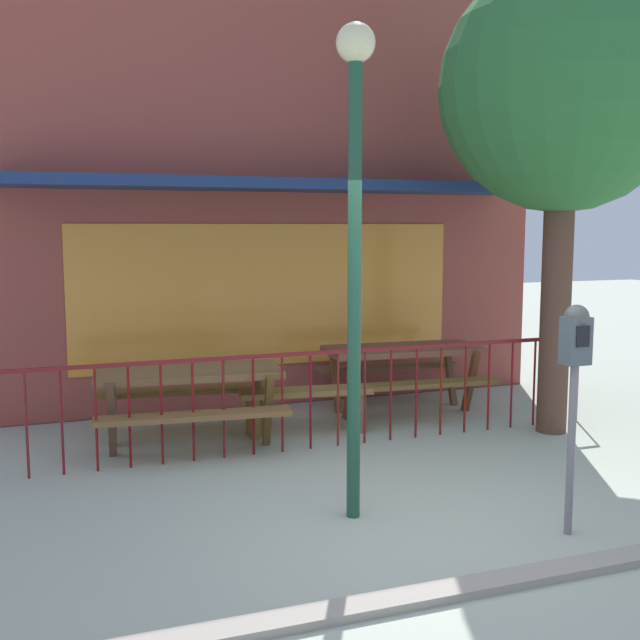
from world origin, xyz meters
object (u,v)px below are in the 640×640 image
picnic_table_right (403,361)px  street_lamp (355,198)px  patio_bench (306,401)px  parking_meter_near (575,359)px  picnic_table_left (189,386)px  street_tree (564,90)px

picnic_table_right → street_lamp: size_ratio=0.53×
street_lamp → patio_bench: bearing=79.9°
patio_bench → parking_meter_near: size_ratio=0.87×
patio_bench → picnic_table_left: bearing=-178.5°
parking_meter_near → street_tree: bearing=55.5°
picnic_table_left → parking_meter_near: (2.13, -3.08, 0.65)m
picnic_table_left → street_tree: bearing=-11.9°
picnic_table_right → street_lamp: bearing=-122.5°
picnic_table_left → patio_bench: 1.26m
street_lamp → picnic_table_right: bearing=57.5°
patio_bench → street_tree: 4.12m
picnic_table_left → patio_bench: picnic_table_left is taller
picnic_table_right → parking_meter_near: parking_meter_near is taller
street_tree → picnic_table_left: bearing=168.1°
picnic_table_left → patio_bench: bearing=1.5°
patio_bench → parking_meter_near: bearing=-73.8°
picnic_table_left → picnic_table_right: size_ratio=1.01×
picnic_table_right → patio_bench: size_ratio=1.33×
picnic_table_left → picnic_table_right: bearing=11.7°
picnic_table_left → street_tree: size_ratio=0.40×
street_tree → street_lamp: (-2.89, -1.47, -1.16)m
picnic_table_right → parking_meter_near: 3.71m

